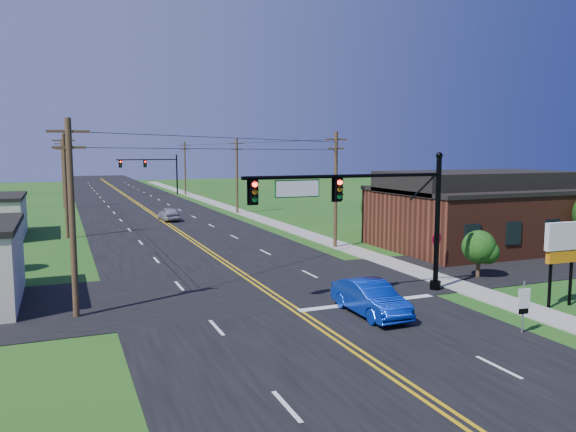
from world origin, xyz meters
name	(u,v)px	position (x,y,z in m)	size (l,w,h in m)	color
ground	(370,364)	(0.00, 0.00, 0.00)	(260.00, 260.00, 0.00)	#184F16
road_main	(152,215)	(0.00, 50.00, 0.02)	(16.00, 220.00, 0.04)	black
road_cross	(259,288)	(0.00, 12.00, 0.02)	(70.00, 10.00, 0.04)	black
sidewalk	(265,220)	(10.50, 40.00, 0.04)	(2.00, 160.00, 0.08)	gray
signal_mast_main	(365,206)	(4.34, 8.00, 4.75)	(11.30, 0.60, 7.48)	black
signal_mast_far	(151,168)	(4.44, 80.00, 4.55)	(10.98, 0.60, 7.48)	black
brick_building	(475,218)	(20.00, 18.00, 2.35)	(14.20, 11.20, 4.70)	#5A2819
utility_pole_left_a	(72,215)	(-9.50, 10.00, 4.72)	(1.80, 0.28, 9.00)	#3C2E1B
utility_pole_left_b	(65,184)	(-9.50, 35.00, 4.72)	(1.80, 0.28, 9.00)	#3C2E1B
utility_pole_left_c	(63,172)	(-9.50, 62.00, 4.72)	(1.80, 0.28, 9.00)	#3C2E1B
utility_pole_right_a	(336,187)	(9.80, 22.00, 4.72)	(1.80, 0.28, 9.00)	#3C2E1B
utility_pole_right_b	(237,174)	(9.80, 48.00, 4.72)	(1.80, 0.28, 9.00)	#3C2E1B
utility_pole_right_c	(185,167)	(9.80, 78.00, 4.72)	(1.80, 0.28, 9.00)	#3C2E1B
tree_right_back	(377,207)	(16.00, 26.00, 2.60)	(3.00, 3.00, 4.10)	#3C2E1B
shrub_corner	(479,247)	(13.00, 9.50, 1.85)	(2.00, 2.00, 2.86)	#3C2E1B
blue_car	(370,299)	(3.07, 5.19, 0.79)	(1.67, 4.78, 1.58)	#07269B
distant_car	(169,214)	(0.79, 43.70, 0.73)	(1.73, 4.31, 1.47)	#B5B4BA
route_sign	(524,303)	(7.58, 0.53, 1.30)	(0.56, 0.12, 2.23)	slate
stop_sign	(436,243)	(11.84, 12.03, 1.80)	(0.87, 0.26, 2.50)	slate
pylon_sign	(562,245)	(12.36, 3.00, 3.03)	(2.02, 0.31, 4.15)	black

